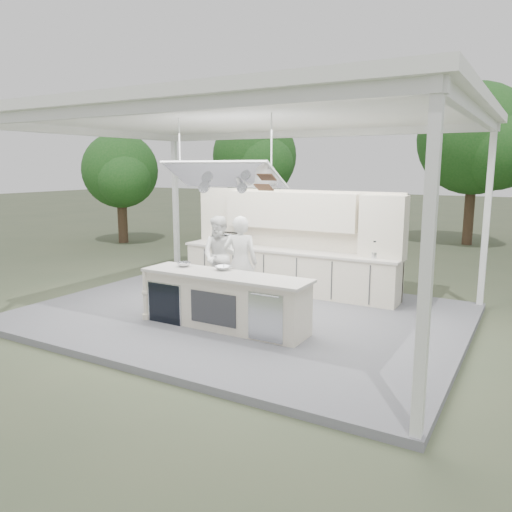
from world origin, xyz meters
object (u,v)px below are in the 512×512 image
Objects in this scene: demo_island at (223,300)px; sous_chef at (221,256)px; back_counter at (286,270)px; head_chef at (240,263)px.

sous_chef is (-1.24, 1.77, 0.39)m from demo_island.
head_chef reaches higher than back_counter.
head_chef is (-0.36, 1.15, 0.44)m from demo_island.
demo_island and back_counter have the same top height.
sous_chef is (-1.06, -1.04, 0.39)m from back_counter.
back_counter is 1.54m from sous_chef.
demo_island is 1.28m from head_chef.
back_counter is 2.77× the size of head_chef.
head_chef reaches higher than sous_chef.
demo_island is at bearing 86.71° from head_chef.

